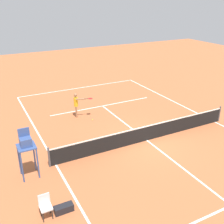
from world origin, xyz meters
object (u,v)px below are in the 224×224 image
player_serving (77,103)px  tennis_ball (92,120)px  courtside_chair_near (45,205)px  equipment_bag (64,209)px  umpire_chair (26,146)px

player_serving → tennis_ball: bearing=53.6°
courtside_chair_near → equipment_bag: bearing=173.6°
tennis_ball → equipment_bag: 8.51m
tennis_ball → umpire_chair: 6.84m
tennis_ball → equipment_bag: equipment_bag is taller
courtside_chair_near → tennis_ball: bearing=-125.0°
player_serving → courtside_chair_near: bearing=-10.0°
player_serving → tennis_ball: player_serving is taller
tennis_ball → player_serving: bearing=-54.4°
player_serving → tennis_ball: size_ratio=25.50×
umpire_chair → equipment_bag: umpire_chair is taller
player_serving → equipment_bag: size_ratio=2.28×
umpire_chair → courtside_chair_near: 3.09m
player_serving → umpire_chair: size_ratio=0.72×
tennis_ball → courtside_chair_near: (5.06, 7.22, 0.50)m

